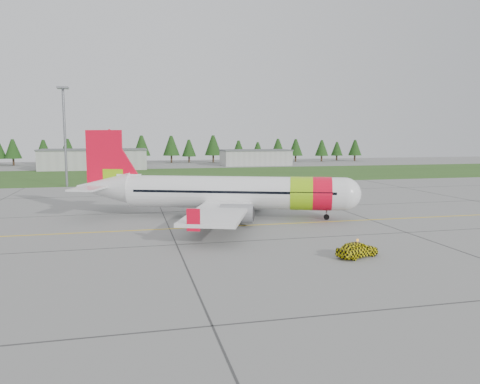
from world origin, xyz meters
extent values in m
plane|color=gray|center=(0.00, 0.00, 0.00)|extent=(320.00, 320.00, 0.00)
cylinder|color=white|center=(-6.21, 13.44, 3.29)|extent=(27.28, 13.48, 4.13)
sphere|color=white|center=(6.71, 8.64, 3.29)|extent=(4.13, 4.13, 4.13)
cone|color=white|center=(-22.61, 19.54, 3.66)|extent=(8.40, 6.46, 4.13)
cube|color=black|center=(7.00, 8.53, 3.66)|extent=(2.55, 3.17, 0.59)
cylinder|color=#8FCD0F|center=(1.74, 10.49, 3.29)|extent=(4.05, 4.91, 4.21)
cylinder|color=red|center=(4.12, 9.60, 3.29)|extent=(3.65, 4.76, 4.21)
cube|color=white|center=(-6.71, 13.63, 2.12)|extent=(17.29, 33.83, 0.38)
cube|color=red|center=(-1.83, 29.80, 2.70)|extent=(1.26, 0.62, 2.12)
cube|color=red|center=(-13.58, -1.81, 2.70)|extent=(1.26, 0.62, 2.12)
cylinder|color=gray|center=(-3.19, 18.54, 1.54)|extent=(4.35, 3.42, 2.23)
cylinder|color=gray|center=(-7.25, 7.61, 1.54)|extent=(4.35, 3.42, 2.23)
cube|color=red|center=(-22.41, 19.46, 7.21)|extent=(4.70, 2.06, 8.06)
cube|color=#8FCD0F|center=(-21.32, 19.06, 4.88)|extent=(2.74, 1.38, 2.54)
cube|color=white|center=(-23.11, 19.72, 3.92)|extent=(7.43, 12.61, 0.23)
cylinder|color=slate|center=(4.72, 9.38, 0.74)|extent=(0.19, 0.19, 1.48)
cylinder|color=black|center=(4.72, 9.38, 0.36)|extent=(0.78, 0.53, 0.72)
cylinder|color=slate|center=(-6.67, 16.78, 1.01)|extent=(0.23, 0.23, 2.01)
cylinder|color=black|center=(-7.07, 16.93, 0.55)|extent=(1.20, 0.83, 1.10)
cylinder|color=slate|center=(-8.74, 11.21, 1.01)|extent=(0.23, 0.23, 2.01)
cylinder|color=black|center=(-9.14, 11.36, 0.55)|extent=(1.20, 0.83, 1.10)
imported|color=#FFF20E|center=(-0.16, -8.23, 2.06)|extent=(1.90, 2.05, 4.12)
imported|color=silver|center=(-9.31, 51.29, 2.15)|extent=(1.95, 1.91, 4.30)
cube|color=#30561E|center=(0.00, 82.00, 0.01)|extent=(320.00, 50.00, 0.03)
cube|color=gold|center=(0.00, 8.00, 0.01)|extent=(120.00, 0.25, 0.02)
cube|color=#A8A8A3|center=(-30.00, 110.00, 3.00)|extent=(32.00, 14.00, 6.00)
cube|color=#A8A8A3|center=(25.00, 118.00, 2.60)|extent=(24.00, 12.00, 5.20)
cylinder|color=slate|center=(-32.00, 58.00, 10.00)|extent=(0.50, 0.50, 20.00)
camera|label=1|loc=(-19.24, -44.49, 10.47)|focal=35.00mm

